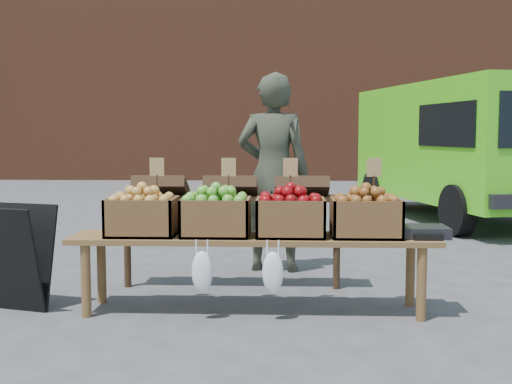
# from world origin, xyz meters

# --- Properties ---
(ground) EXTENTS (80.00, 80.00, 0.00)m
(ground) POSITION_xyz_m (0.00, 0.00, 0.00)
(ground) COLOR #49494C
(brick_building) EXTENTS (24.00, 4.00, 10.00)m
(brick_building) POSITION_xyz_m (0.00, 15.00, 5.00)
(brick_building) COLOR brown
(brick_building) RESTS_ON ground
(delivery_van) EXTENTS (3.11, 4.96, 2.06)m
(delivery_van) POSITION_xyz_m (3.27, 4.97, 1.03)
(delivery_van) COLOR #4FCE19
(delivery_van) RESTS_ON ground
(vendor) EXTENTS (0.74, 0.53, 1.90)m
(vendor) POSITION_xyz_m (0.36, 1.19, 0.95)
(vendor) COLOR #35382B
(vendor) RESTS_ON ground
(chalkboard_sign) EXTENTS (0.59, 0.42, 0.80)m
(chalkboard_sign) POSITION_xyz_m (-1.55, -0.29, 0.40)
(chalkboard_sign) COLOR black
(chalkboard_sign) RESTS_ON ground
(back_table) EXTENTS (2.10, 0.44, 1.04)m
(back_table) POSITION_xyz_m (0.01, 0.46, 0.52)
(back_table) COLOR #352316
(back_table) RESTS_ON ground
(display_bench) EXTENTS (2.70, 0.56, 0.57)m
(display_bench) POSITION_xyz_m (0.24, -0.26, 0.28)
(display_bench) COLOR brown
(display_bench) RESTS_ON ground
(crate_golden_apples) EXTENTS (0.50, 0.40, 0.28)m
(crate_golden_apples) POSITION_xyz_m (-0.59, -0.26, 0.71)
(crate_golden_apples) COLOR gold
(crate_golden_apples) RESTS_ON display_bench
(crate_russet_pears) EXTENTS (0.50, 0.40, 0.28)m
(crate_russet_pears) POSITION_xyz_m (-0.04, -0.26, 0.71)
(crate_russet_pears) COLOR #508E2C
(crate_russet_pears) RESTS_ON display_bench
(crate_red_apples) EXTENTS (0.50, 0.40, 0.28)m
(crate_red_apples) POSITION_xyz_m (0.51, -0.26, 0.71)
(crate_red_apples) COLOR maroon
(crate_red_apples) RESTS_ON display_bench
(crate_green_apples) EXTENTS (0.50, 0.40, 0.28)m
(crate_green_apples) POSITION_xyz_m (1.06, -0.26, 0.71)
(crate_green_apples) COLOR brown
(crate_green_apples) RESTS_ON display_bench
(weighing_scale) EXTENTS (0.34, 0.30, 0.08)m
(weighing_scale) POSITION_xyz_m (1.49, -0.26, 0.61)
(weighing_scale) COLOR black
(weighing_scale) RESTS_ON display_bench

